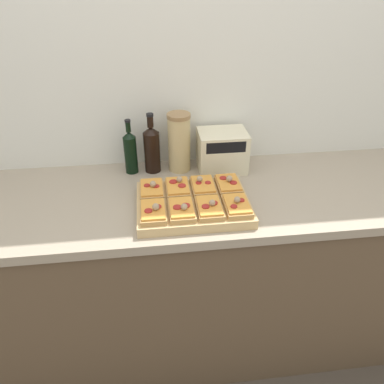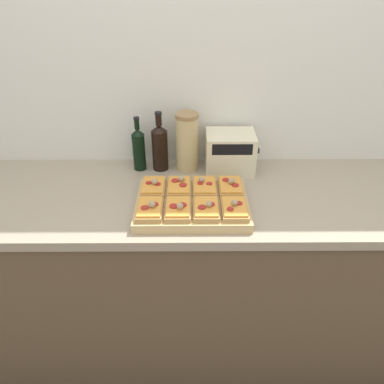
{
  "view_description": "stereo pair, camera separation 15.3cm",
  "coord_description": "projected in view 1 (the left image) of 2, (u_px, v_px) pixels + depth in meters",
  "views": [
    {
      "loc": [
        -0.21,
        -1.05,
        1.81
      ],
      "look_at": [
        -0.05,
        0.24,
        1.0
      ],
      "focal_mm": 35.0,
      "sensor_mm": 36.0,
      "label": 1
    },
    {
      "loc": [
        -0.06,
        -1.06,
        1.81
      ],
      "look_at": [
        -0.05,
        0.24,
        1.0
      ],
      "focal_mm": 35.0,
      "sensor_mm": 36.0,
      "label": 2
    }
  ],
  "objects": [
    {
      "name": "pizza_slice_back_midleft",
      "position": [
        178.0,
        187.0,
        1.57
      ],
      "size": [
        0.1,
        0.15,
        0.05
      ],
      "color": "tan",
      "rests_on": "cutting_board"
    },
    {
      "name": "cutting_board",
      "position": [
        193.0,
        204.0,
        1.52
      ],
      "size": [
        0.45,
        0.35,
        0.04
      ],
      "primitive_type": "cube",
      "color": "tan",
      "rests_on": "kitchen_counter"
    },
    {
      "name": "pizza_slice_front_midleft",
      "position": [
        182.0,
        210.0,
        1.43
      ],
      "size": [
        0.1,
        0.15,
        0.05
      ],
      "color": "tan",
      "rests_on": "cutting_board"
    },
    {
      "name": "grain_jar_tall",
      "position": [
        179.0,
        142.0,
        1.75
      ],
      "size": [
        0.11,
        0.11,
        0.28
      ],
      "color": "tan",
      "rests_on": "kitchen_counter"
    },
    {
      "name": "pizza_slice_front_midright",
      "position": [
        210.0,
        207.0,
        1.44
      ],
      "size": [
        0.1,
        0.15,
        0.05
      ],
      "color": "tan",
      "rests_on": "cutting_board"
    },
    {
      "name": "pizza_slice_front_right",
      "position": [
        237.0,
        206.0,
        1.45
      ],
      "size": [
        0.1,
        0.15,
        0.05
      ],
      "color": "tan",
      "rests_on": "cutting_board"
    },
    {
      "name": "pizza_slice_front_left",
      "position": [
        153.0,
        211.0,
        1.42
      ],
      "size": [
        0.1,
        0.15,
        0.06
      ],
      "color": "tan",
      "rests_on": "cutting_board"
    },
    {
      "name": "pizza_slice_back_midright",
      "position": [
        203.0,
        186.0,
        1.58
      ],
      "size": [
        0.1,
        0.15,
        0.05
      ],
      "color": "tan",
      "rests_on": "cutting_board"
    },
    {
      "name": "olive_oil_bottle",
      "position": [
        130.0,
        151.0,
        1.74
      ],
      "size": [
        0.06,
        0.06,
        0.26
      ],
      "color": "black",
      "rests_on": "kitchen_counter"
    },
    {
      "name": "kitchen_counter",
      "position": [
        201.0,
        271.0,
        1.88
      ],
      "size": [
        2.63,
        0.67,
        0.94
      ],
      "color": "brown",
      "rests_on": "ground_plane"
    },
    {
      "name": "wall_back",
      "position": [
        192.0,
        98.0,
        1.77
      ],
      "size": [
        6.0,
        0.06,
        2.5
      ],
      "color": "silver",
      "rests_on": "ground_plane"
    },
    {
      "name": "toaster_oven",
      "position": [
        222.0,
        151.0,
        1.78
      ],
      "size": [
        0.25,
        0.18,
        0.19
      ],
      "color": "beige",
      "rests_on": "kitchen_counter"
    },
    {
      "name": "pizza_slice_back_left",
      "position": [
        152.0,
        189.0,
        1.56
      ],
      "size": [
        0.1,
        0.15,
        0.05
      ],
      "color": "tan",
      "rests_on": "cutting_board"
    },
    {
      "name": "pizza_slice_back_right",
      "position": [
        228.0,
        184.0,
        1.59
      ],
      "size": [
        0.1,
        0.15,
        0.05
      ],
      "color": "tan",
      "rests_on": "cutting_board"
    },
    {
      "name": "wine_bottle",
      "position": [
        152.0,
        148.0,
        1.75
      ],
      "size": [
        0.08,
        0.08,
        0.29
      ],
      "color": "black",
      "rests_on": "kitchen_counter"
    }
  ]
}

